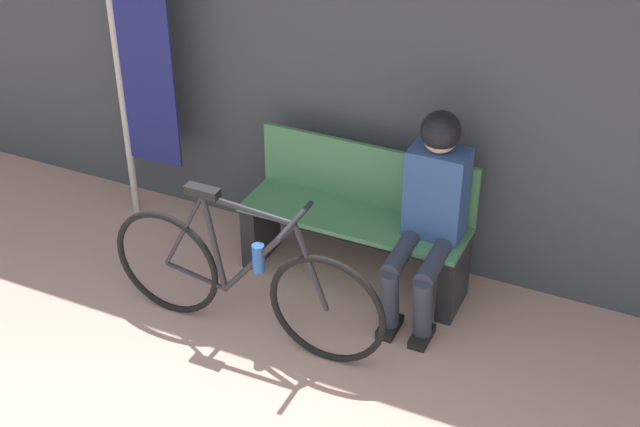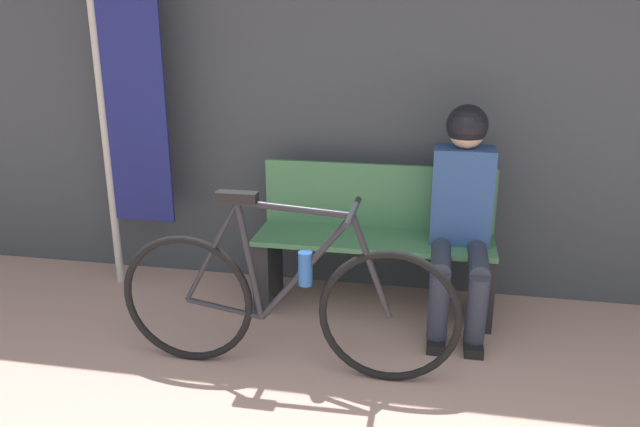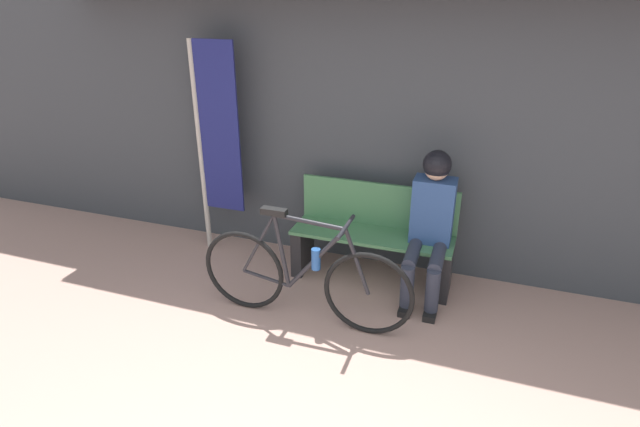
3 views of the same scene
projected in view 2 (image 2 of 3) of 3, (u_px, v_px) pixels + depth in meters
The scene contains 5 objects.
storefront_wall at pixel (424, 28), 3.69m from camera, with size 12.00×0.56×3.20m.
park_bench_near at pixel (374, 246), 3.77m from camera, with size 1.41×0.42×0.88m.
bicycle at pixel (285, 301), 3.10m from camera, with size 1.73×0.40×0.94m.
person_seated at pixel (462, 204), 3.48m from camera, with size 0.34×0.63×1.28m.
banner_pole at pixel (126, 108), 3.86m from camera, with size 0.45×0.05×2.04m.
Camera 2 is at (0.11, -0.89, 1.77)m, focal length 35.00 mm.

